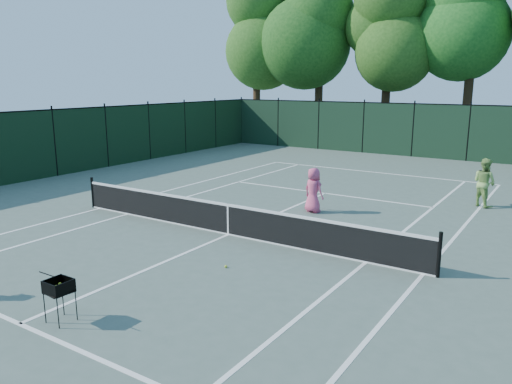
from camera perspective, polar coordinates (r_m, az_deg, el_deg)
The scene contains 18 objects.
ground at distance 14.33m, azimuth -3.18°, elevation -4.89°, with size 90.00×90.00×0.00m, color #4C5C52.
sideline_doubles_left at distance 18.01m, azimuth -17.42°, elevation -1.80°, with size 0.10×23.77×0.01m, color white.
sideline_doubles_right at distance 12.10m, azimuth 18.56°, elevation -8.90°, with size 0.10×23.77×0.01m, color white.
sideline_singles_left at distance 17.00m, azimuth -14.46°, elevation -2.46°, with size 0.10×23.77×0.01m, color white.
sideline_singles_right at distance 12.47m, azimuth 12.42°, elevation -7.88°, with size 0.10×23.77×0.01m, color white.
baseline_far at distance 24.66m, azimuth 13.36°, elevation 2.22°, with size 10.97×0.10×0.01m, color white.
service_line_near at distance 10.26m, azimuth -25.41°, elevation -13.46°, with size 8.23×0.10×0.01m, color white.
service_line_far at distance 19.67m, azimuth 7.89°, elevation -0.14°, with size 8.23×0.10×0.01m, color white.
center_service_line at distance 14.32m, azimuth -3.18°, elevation -4.88°, with size 0.10×12.80×0.01m, color white.
tennis_net at distance 14.19m, azimuth -3.20°, elevation -3.05°, with size 11.69×0.09×1.06m.
fence_far at distance 30.24m, azimuth 17.50°, elevation 6.71°, with size 24.00×0.05×3.00m, color black.
tree_0 at distance 38.94m, azimuth 0.07°, elevation 18.29°, with size 6.40×6.40×13.14m.
tree_1 at distance 36.98m, azimuth 7.42°, elevation 19.32°, with size 6.80×6.80×13.98m.
tree_2 at distance 34.80m, azimuth 15.03°, elevation 17.84°, with size 6.00×6.00×12.40m.
player_pink at distance 16.66m, azimuth 6.58°, elevation 0.21°, with size 0.83×0.64×1.50m.
player_green at distance 19.04m, azimuth 24.63°, elevation 1.00°, with size 1.04×1.00×1.70m.
ball_hopper at distance 9.80m, azimuth -21.62°, elevation -10.02°, with size 0.48×0.48×0.81m.
loose_ball_midcourt at distance 11.87m, azimuth -3.47°, elevation -8.49°, with size 0.07×0.07×0.07m, color #B5CD2A.
Camera 1 is at (8.11, -11.00, 4.30)m, focal length 35.00 mm.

